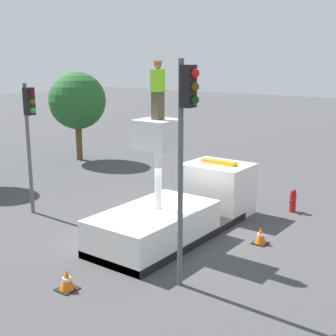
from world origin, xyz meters
TOP-DOWN VIEW (x-y plane):
  - ground_plane at (0.00, 0.00)m, footprint 120.00×120.00m
  - bucket_truck at (0.58, 0.00)m, footprint 7.07×2.42m
  - worker at (-0.69, 0.00)m, footprint 0.40×0.26m
  - traffic_light_pole at (-2.63, -2.33)m, footprint 0.34×0.57m
  - traffic_light_across at (-1.15, 5.65)m, footprint 0.34×0.57m
  - fire_hydrant at (4.91, -2.27)m, footprint 0.49×0.25m
  - traffic_cone_rear at (-4.60, -0.02)m, footprint 0.50×0.50m
  - traffic_cone_curbside at (1.21, -2.68)m, footprint 0.47×0.47m
  - tree_left_bg at (6.65, 11.51)m, footprint 3.27×3.27m

SIDE VIEW (x-z plane):
  - ground_plane at x=0.00m, z-range 0.00..0.00m
  - traffic_cone_rear at x=-4.60m, z-range -0.02..0.54m
  - traffic_cone_curbside at x=1.21m, z-range -0.02..0.54m
  - fire_hydrant at x=4.91m, z-range -0.01..0.90m
  - bucket_truck at x=0.58m, z-range -1.20..2.82m
  - tree_left_bg at x=6.65m, z-range 0.90..6.00m
  - traffic_light_across at x=-1.15m, z-range 1.03..5.98m
  - traffic_light_pole at x=-2.63m, z-range 1.19..7.02m
  - worker at x=-0.69m, z-range 4.02..5.76m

